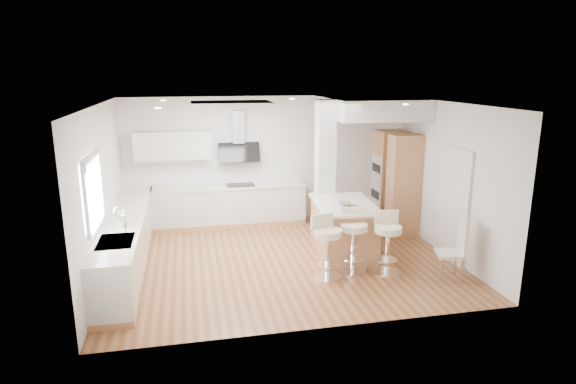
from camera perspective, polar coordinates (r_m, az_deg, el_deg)
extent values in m
plane|color=#965E37|center=(8.85, -0.65, -7.93)|extent=(6.00, 6.00, 0.00)
cube|color=silver|center=(8.85, -0.65, -7.93)|extent=(6.00, 5.00, 0.02)
cube|color=silver|center=(10.84, -3.25, 3.88)|extent=(6.00, 0.04, 2.80)
cube|color=silver|center=(8.39, -21.20, -0.09)|extent=(0.04, 5.00, 2.80)
cube|color=silver|center=(9.46, 17.45, 1.74)|extent=(0.04, 5.00, 2.80)
cube|color=silver|center=(8.70, -6.75, 10.42)|extent=(1.40, 0.95, 0.05)
cube|color=white|center=(8.70, -6.74, 10.32)|extent=(1.25, 0.80, 0.03)
cylinder|color=white|center=(9.57, -14.55, 10.46)|extent=(0.10, 0.10, 0.02)
cylinder|color=white|center=(7.58, -15.15, 9.58)|extent=(0.10, 0.10, 0.02)
cylinder|color=white|center=(9.79, 0.49, 10.97)|extent=(0.10, 0.10, 0.02)
cylinder|color=white|center=(9.75, 9.93, 10.75)|extent=(0.10, 0.10, 0.02)
cylinder|color=white|center=(8.38, 13.75, 10.05)|extent=(0.10, 0.10, 0.02)
cube|color=white|center=(7.47, -22.11, 0.13)|extent=(0.03, 1.15, 0.95)
cube|color=silver|center=(7.37, -22.39, 3.95)|extent=(0.04, 1.28, 0.06)
cube|color=silver|center=(7.59, -21.69, -3.56)|extent=(0.04, 1.28, 0.06)
cube|color=silver|center=(6.88, -22.87, -1.06)|extent=(0.04, 0.06, 0.95)
cube|color=silver|center=(8.05, -21.32, 1.16)|extent=(0.04, 0.06, 0.95)
cube|color=#A5A8AD|center=(7.38, -22.22, 3.38)|extent=(0.03, 1.18, 0.14)
cube|color=#484239|center=(9.04, 19.01, -1.55)|extent=(0.02, 0.90, 2.00)
cube|color=silver|center=(9.04, 18.93, -1.55)|extent=(0.05, 1.00, 2.10)
cube|color=tan|center=(8.99, -18.29, -7.98)|extent=(0.60, 4.50, 0.10)
cube|color=beige|center=(8.84, -18.50, -5.39)|extent=(0.60, 4.50, 0.76)
cube|color=beige|center=(8.72, -18.70, -2.91)|extent=(0.63, 4.50, 0.04)
cube|color=silver|center=(7.54, -19.75, -5.56)|extent=(0.50, 0.75, 0.02)
cube|color=silver|center=(7.39, -19.90, -6.39)|extent=(0.40, 0.34, 0.10)
cube|color=silver|center=(7.72, -19.55, -5.47)|extent=(0.40, 0.34, 0.10)
cylinder|color=white|center=(7.75, -18.71, -3.47)|extent=(0.02, 0.02, 0.36)
torus|color=white|center=(7.70, -19.33, -2.22)|extent=(0.18, 0.02, 0.18)
imported|color=#4D954C|center=(8.09, -18.92, -2.86)|extent=(0.17, 0.12, 0.33)
cube|color=tan|center=(10.79, -6.86, -3.64)|extent=(3.30, 0.60, 0.10)
cube|color=beige|center=(10.67, -6.93, -1.44)|extent=(3.30, 0.60, 0.76)
cube|color=beige|center=(10.57, -6.99, 0.65)|extent=(3.33, 0.63, 0.04)
cube|color=black|center=(10.59, -5.65, 0.85)|extent=(0.60, 0.40, 0.01)
cube|color=beige|center=(10.49, -13.50, 5.39)|extent=(1.60, 0.34, 0.60)
cube|color=silver|center=(10.57, -5.93, 7.67)|extent=(0.25, 0.18, 0.70)
cube|color=black|center=(10.57, -5.81, 4.66)|extent=(0.90, 0.26, 0.44)
cube|color=silver|center=(9.57, 4.39, 2.49)|extent=(0.35, 0.35, 2.80)
cube|color=silver|center=(10.17, 9.58, 9.85)|extent=(1.78, 2.20, 0.40)
cube|color=tan|center=(10.70, 11.95, 1.55)|extent=(0.62, 0.62, 2.10)
cube|color=tan|center=(10.08, 13.53, 0.70)|extent=(0.62, 0.40, 2.10)
cube|color=silver|center=(10.53, 10.47, 2.81)|extent=(0.02, 0.55, 0.55)
cube|color=silver|center=(10.66, 10.33, -0.25)|extent=(0.02, 0.55, 0.55)
cube|color=black|center=(10.53, 10.42, 2.81)|extent=(0.01, 0.45, 0.18)
cube|color=black|center=(10.66, 10.28, -0.25)|extent=(0.01, 0.45, 0.18)
cube|color=tan|center=(9.01, 6.57, -4.44)|extent=(1.12, 1.61, 0.93)
cube|color=beige|center=(8.87, 6.66, -1.45)|extent=(1.21, 1.70, 0.04)
imported|color=gray|center=(8.70, 6.91, -1.37)|extent=(0.31, 0.31, 0.07)
sphere|color=orange|center=(8.71, 7.19, -1.34)|extent=(0.08, 0.08, 0.08)
sphere|color=orange|center=(8.71, 6.60, -1.32)|extent=(0.08, 0.08, 0.08)
sphere|color=#87A537|center=(8.66, 6.98, -1.43)|extent=(0.08, 0.08, 0.08)
cylinder|color=white|center=(8.11, 4.64, -9.99)|extent=(0.60, 0.60, 0.03)
cylinder|color=white|center=(7.97, 4.69, -7.60)|extent=(0.10, 0.10, 0.71)
cylinder|color=white|center=(8.02, 4.67, -8.53)|extent=(0.46, 0.46, 0.02)
cylinder|color=beige|center=(7.83, 4.75, -4.86)|extent=(0.57, 0.57, 0.11)
cube|color=beige|center=(7.91, 4.06, -3.40)|extent=(0.41, 0.18, 0.24)
cylinder|color=white|center=(8.39, 7.62, -9.20)|extent=(0.61, 0.61, 0.03)
cylinder|color=white|center=(8.25, 7.70, -6.83)|extent=(0.10, 0.10, 0.72)
cylinder|color=white|center=(8.31, 7.67, -7.76)|extent=(0.47, 0.47, 0.02)
cylinder|color=beige|center=(8.12, 7.79, -4.13)|extent=(0.58, 0.58, 0.11)
cube|color=beige|center=(8.24, 7.77, -2.64)|extent=(0.42, 0.17, 0.24)
cylinder|color=white|center=(8.44, 11.53, -9.25)|extent=(0.54, 0.54, 0.03)
cylinder|color=white|center=(8.30, 11.65, -6.97)|extent=(0.09, 0.09, 0.70)
cylinder|color=white|center=(8.35, 11.60, -7.86)|extent=(0.42, 0.42, 0.02)
cylinder|color=beige|center=(8.17, 11.78, -4.36)|extent=(0.52, 0.52, 0.11)
cube|color=beige|center=(8.28, 11.55, -2.92)|extent=(0.41, 0.12, 0.24)
cube|color=beige|center=(8.33, 18.61, -6.94)|extent=(0.50, 0.50, 0.06)
cube|color=beige|center=(8.29, 20.00, -4.94)|extent=(0.14, 0.39, 0.66)
cylinder|color=tan|center=(8.22, 17.68, -8.87)|extent=(0.04, 0.04, 0.41)
cylinder|color=tan|center=(8.52, 17.11, -8.02)|extent=(0.04, 0.04, 0.41)
cylinder|color=tan|center=(8.32, 19.91, -8.80)|extent=(0.04, 0.04, 0.41)
cylinder|color=tan|center=(8.61, 19.26, -7.95)|extent=(0.04, 0.04, 0.41)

